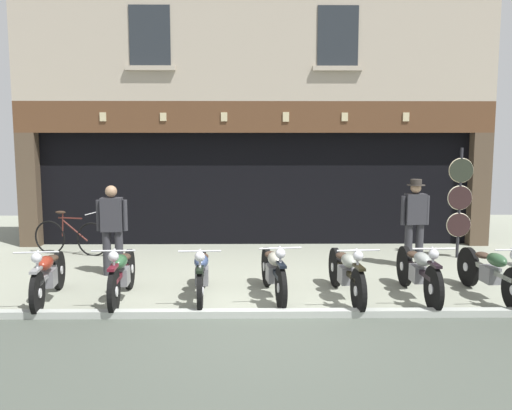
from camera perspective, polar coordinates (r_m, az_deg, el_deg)
name	(u,v)px	position (r m, az deg, el deg)	size (l,w,h in m)	color
ground	(261,348)	(6.89, 0.48, -14.70)	(22.79, 22.00, 0.18)	gray
shop_facade	(254,167)	(14.41, -0.16, 3.95)	(11.09, 4.42, 6.30)	black
motorcycle_far_left	(48,275)	(9.04, -20.81, -6.78)	(0.62, 1.98, 0.91)	black
motorcycle_left	(122,273)	(8.73, -13.78, -6.92)	(0.62, 2.00, 0.93)	black
motorcycle_center_left	(202,272)	(8.65, -5.66, -7.00)	(0.62, 2.02, 0.90)	black
motorcycle_center	(273,271)	(8.67, 1.83, -6.83)	(0.62, 1.98, 0.93)	black
motorcycle_center_right	(346,272)	(8.68, 9.38, -6.91)	(0.62, 2.09, 0.92)	black
motorcycle_right	(418,271)	(8.97, 16.55, -6.59)	(0.62, 2.08, 0.94)	black
motorcycle_far_right	(491,272)	(9.34, 23.25, -6.39)	(0.62, 2.08, 0.92)	black
salesman_left	(112,226)	(10.27, -14.73, -2.10)	(0.56, 0.25, 1.65)	#2D2D33
shopkeeper_center	(415,219)	(10.95, 16.19, -1.37)	(0.56, 0.34, 1.71)	#2D2D33
tyre_sign_pole	(460,199)	(12.06, 20.44, 0.63)	(0.51, 0.06, 2.29)	#232328
advert_board_near	(190,176)	(12.88, -6.84, 3.02)	(0.72, 0.03, 1.12)	silver
leaning_bicycle	(71,237)	(12.39, -18.73, -3.14)	(1.71, 0.60, 0.96)	black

